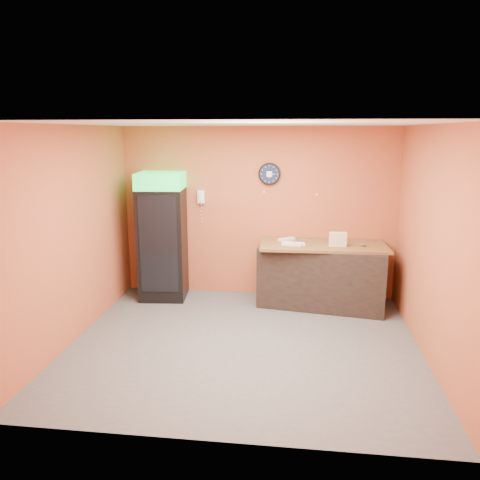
# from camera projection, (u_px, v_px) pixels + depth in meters

# --- Properties ---
(floor) EXTENTS (4.50, 4.50, 0.00)m
(floor) POSITION_uv_depth(u_px,v_px,m) (244.00, 344.00, 6.12)
(floor) COLOR #47474C
(floor) RESTS_ON ground
(back_wall) EXTENTS (4.50, 0.02, 2.80)m
(back_wall) POSITION_uv_depth(u_px,v_px,m) (258.00, 213.00, 7.74)
(back_wall) COLOR #AB5430
(back_wall) RESTS_ON floor
(left_wall) EXTENTS (0.02, 4.00, 2.80)m
(left_wall) POSITION_uv_depth(u_px,v_px,m) (72.00, 235.00, 6.07)
(left_wall) COLOR #AB5430
(left_wall) RESTS_ON floor
(right_wall) EXTENTS (0.02, 4.00, 2.80)m
(right_wall) POSITION_uv_depth(u_px,v_px,m) (433.00, 245.00, 5.53)
(right_wall) COLOR #AB5430
(right_wall) RESTS_ON floor
(ceiling) EXTENTS (4.50, 4.00, 0.02)m
(ceiling) POSITION_uv_depth(u_px,v_px,m) (244.00, 124.00, 5.48)
(ceiling) COLOR white
(ceiling) RESTS_ON back_wall
(beverage_cooler) EXTENTS (0.79, 0.80, 2.08)m
(beverage_cooler) POSITION_uv_depth(u_px,v_px,m) (162.00, 238.00, 7.62)
(beverage_cooler) COLOR black
(beverage_cooler) RESTS_ON floor
(prep_counter) EXTENTS (2.04, 1.14, 0.97)m
(prep_counter) POSITION_uv_depth(u_px,v_px,m) (322.00, 276.00, 7.40)
(prep_counter) COLOR black
(prep_counter) RESTS_ON floor
(wall_clock) EXTENTS (0.36, 0.06, 0.36)m
(wall_clock) POSITION_uv_depth(u_px,v_px,m) (269.00, 174.00, 7.54)
(wall_clock) COLOR black
(wall_clock) RESTS_ON back_wall
(wall_phone) EXTENTS (0.11, 0.10, 0.21)m
(wall_phone) POSITION_uv_depth(u_px,v_px,m) (201.00, 197.00, 7.74)
(wall_phone) COLOR white
(wall_phone) RESTS_ON back_wall
(butcher_paper) EXTENTS (1.96, 0.96, 0.04)m
(butcher_paper) POSITION_uv_depth(u_px,v_px,m) (323.00, 245.00, 7.29)
(butcher_paper) COLOR brown
(butcher_paper) RESTS_ON prep_counter
(sub_roll_stack) EXTENTS (0.27, 0.12, 0.22)m
(sub_roll_stack) POSITION_uv_depth(u_px,v_px,m) (338.00, 239.00, 7.09)
(sub_roll_stack) COLOR beige
(sub_roll_stack) RESTS_ON butcher_paper
(wrapped_sandwich_left) EXTENTS (0.32, 0.17, 0.04)m
(wrapped_sandwich_left) POSITION_uv_depth(u_px,v_px,m) (292.00, 244.00, 7.18)
(wrapped_sandwich_left) COLOR silver
(wrapped_sandwich_left) RESTS_ON butcher_paper
(wrapped_sandwich_mid) EXTENTS (0.28, 0.14, 0.04)m
(wrapped_sandwich_mid) POSITION_uv_depth(u_px,v_px,m) (296.00, 244.00, 7.18)
(wrapped_sandwich_mid) COLOR silver
(wrapped_sandwich_mid) RESTS_ON butcher_paper
(wrapped_sandwich_right) EXTENTS (0.28, 0.24, 0.04)m
(wrapped_sandwich_right) POSITION_uv_depth(u_px,v_px,m) (287.00, 239.00, 7.49)
(wrapped_sandwich_right) COLOR silver
(wrapped_sandwich_right) RESTS_ON butcher_paper
(kitchen_tool) EXTENTS (0.06, 0.06, 0.06)m
(kitchen_tool) POSITION_uv_depth(u_px,v_px,m) (304.00, 241.00, 7.31)
(kitchen_tool) COLOR silver
(kitchen_tool) RESTS_ON butcher_paper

